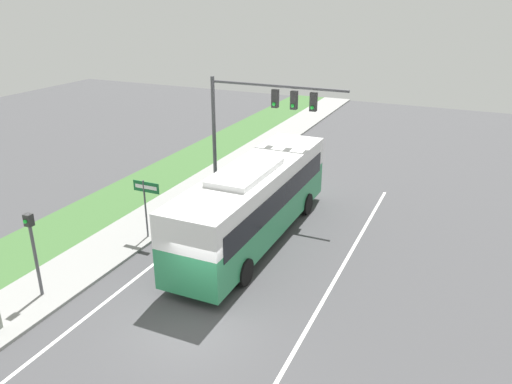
# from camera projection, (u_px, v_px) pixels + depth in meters

# --- Properties ---
(ground_plane) EXTENTS (80.00, 80.00, 0.00)m
(ground_plane) POSITION_uv_depth(u_px,v_px,m) (192.00, 326.00, 16.85)
(ground_plane) COLOR #424244
(sidewalk) EXTENTS (2.80, 80.00, 0.12)m
(sidewalk) POSITION_uv_depth(u_px,v_px,m) (53.00, 283.00, 19.20)
(sidewalk) COLOR gray
(sidewalk) RESTS_ON ground_plane
(lane_divider_near) EXTENTS (0.14, 30.00, 0.01)m
(lane_divider_near) POSITION_uv_depth(u_px,v_px,m) (107.00, 301.00, 18.22)
(lane_divider_near) COLOR silver
(lane_divider_near) RESTS_ON ground_plane
(lane_divider_far) EXTENTS (0.14, 30.00, 0.01)m
(lane_divider_far) POSITION_uv_depth(u_px,v_px,m) (292.00, 355.00, 15.47)
(lane_divider_far) COLOR silver
(lane_divider_far) RESTS_ON ground_plane
(bus) EXTENTS (2.76, 11.79, 3.66)m
(bus) POSITION_uv_depth(u_px,v_px,m) (255.00, 198.00, 22.08)
(bus) COLOR #2D8956
(bus) RESTS_ON ground_plane
(signal_gantry) EXTENTS (7.31, 0.41, 6.50)m
(signal_gantry) POSITION_uv_depth(u_px,v_px,m) (257.00, 113.00, 25.29)
(signal_gantry) COLOR #4C4C51
(signal_gantry) RESTS_ON ground_plane
(pedestrian_signal) EXTENTS (0.28, 0.34, 3.35)m
(pedestrian_signal) POSITION_uv_depth(u_px,v_px,m) (33.00, 242.00, 17.62)
(pedestrian_signal) COLOR #4C4C51
(pedestrian_signal) RESTS_ON ground_plane
(street_sign) EXTENTS (1.33, 0.08, 2.85)m
(street_sign) POSITION_uv_depth(u_px,v_px,m) (146.00, 198.00, 22.08)
(street_sign) COLOR #4C4C51
(street_sign) RESTS_ON ground_plane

